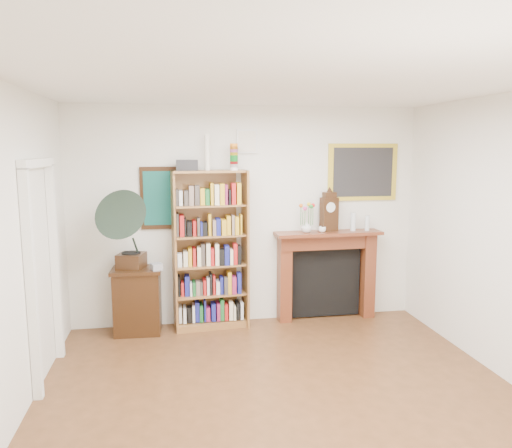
{
  "coord_description": "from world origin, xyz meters",
  "views": [
    {
      "loc": [
        -0.96,
        -3.82,
        2.28
      ],
      "look_at": [
        -0.04,
        1.6,
        1.43
      ],
      "focal_mm": 35.0,
      "sensor_mm": 36.0,
      "label": 1
    }
  ],
  "objects_px": {
    "bookshelf": "(210,241)",
    "mantel_clock": "(329,212)",
    "cd_stack": "(156,267)",
    "bottle_left": "(353,222)",
    "gramophone": "(129,225)",
    "side_cabinet": "(138,301)",
    "bottle_right": "(367,223)",
    "flower_vase": "(307,227)",
    "fireplace": "(326,267)",
    "teacup": "(322,229)"
  },
  "relations": [
    {
      "from": "mantel_clock",
      "to": "bottle_left",
      "type": "height_order",
      "value": "mantel_clock"
    },
    {
      "from": "flower_vase",
      "to": "gramophone",
      "type": "bearing_deg",
      "value": -174.82
    },
    {
      "from": "side_cabinet",
      "to": "gramophone",
      "type": "xyz_separation_m",
      "value": [
        -0.06,
        -0.14,
        0.96
      ]
    },
    {
      "from": "cd_stack",
      "to": "teacup",
      "type": "height_order",
      "value": "teacup"
    },
    {
      "from": "bookshelf",
      "to": "gramophone",
      "type": "bearing_deg",
      "value": -174.35
    },
    {
      "from": "fireplace",
      "to": "teacup",
      "type": "bearing_deg",
      "value": -137.72
    },
    {
      "from": "cd_stack",
      "to": "mantel_clock",
      "type": "xyz_separation_m",
      "value": [
        2.22,
        0.23,
        0.58
      ]
    },
    {
      "from": "fireplace",
      "to": "teacup",
      "type": "relative_size",
      "value": 14.72
    },
    {
      "from": "cd_stack",
      "to": "flower_vase",
      "type": "height_order",
      "value": "flower_vase"
    },
    {
      "from": "side_cabinet",
      "to": "mantel_clock",
      "type": "height_order",
      "value": "mantel_clock"
    },
    {
      "from": "side_cabinet",
      "to": "bottle_left",
      "type": "bearing_deg",
      "value": 4.78
    },
    {
      "from": "teacup",
      "to": "bookshelf",
      "type": "bearing_deg",
      "value": 179.59
    },
    {
      "from": "cd_stack",
      "to": "bottle_left",
      "type": "height_order",
      "value": "bottle_left"
    },
    {
      "from": "mantel_clock",
      "to": "flower_vase",
      "type": "distance_m",
      "value": 0.36
    },
    {
      "from": "side_cabinet",
      "to": "gramophone",
      "type": "distance_m",
      "value": 0.97
    },
    {
      "from": "mantel_clock",
      "to": "teacup",
      "type": "relative_size",
      "value": 5.33
    },
    {
      "from": "flower_vase",
      "to": "bottle_right",
      "type": "xyz_separation_m",
      "value": [
        0.83,
        0.01,
        0.03
      ]
    },
    {
      "from": "bookshelf",
      "to": "fireplace",
      "type": "relative_size",
      "value": 1.62
    },
    {
      "from": "bookshelf",
      "to": "bottle_left",
      "type": "distance_m",
      "value": 1.9
    },
    {
      "from": "bookshelf",
      "to": "teacup",
      "type": "bearing_deg",
      "value": -6.11
    },
    {
      "from": "bookshelf",
      "to": "gramophone",
      "type": "relative_size",
      "value": 2.34
    },
    {
      "from": "bookshelf",
      "to": "bottle_left",
      "type": "relative_size",
      "value": 9.58
    },
    {
      "from": "bookshelf",
      "to": "flower_vase",
      "type": "xyz_separation_m",
      "value": [
        1.25,
        0.01,
        0.14
      ]
    },
    {
      "from": "bookshelf",
      "to": "gramophone",
      "type": "distance_m",
      "value": 1.02
    },
    {
      "from": "mantel_clock",
      "to": "bookshelf",
      "type": "bearing_deg",
      "value": 168.86
    },
    {
      "from": "side_cabinet",
      "to": "teacup",
      "type": "bearing_deg",
      "value": 3.74
    },
    {
      "from": "bottle_right",
      "to": "fireplace",
      "type": "bearing_deg",
      "value": 173.08
    },
    {
      "from": "mantel_clock",
      "to": "flower_vase",
      "type": "height_order",
      "value": "mantel_clock"
    },
    {
      "from": "mantel_clock",
      "to": "bottle_right",
      "type": "height_order",
      "value": "mantel_clock"
    },
    {
      "from": "cd_stack",
      "to": "bottle_left",
      "type": "bearing_deg",
      "value": 4.99
    },
    {
      "from": "bookshelf",
      "to": "mantel_clock",
      "type": "relative_size",
      "value": 4.48
    },
    {
      "from": "flower_vase",
      "to": "mantel_clock",
      "type": "bearing_deg",
      "value": 9.36
    },
    {
      "from": "cd_stack",
      "to": "mantel_clock",
      "type": "relative_size",
      "value": 0.23
    },
    {
      "from": "fireplace",
      "to": "teacup",
      "type": "distance_m",
      "value": 0.54
    },
    {
      "from": "side_cabinet",
      "to": "bottle_right",
      "type": "relative_size",
      "value": 4.08
    },
    {
      "from": "fireplace",
      "to": "bottle_left",
      "type": "height_order",
      "value": "bottle_left"
    },
    {
      "from": "gramophone",
      "to": "flower_vase",
      "type": "height_order",
      "value": "gramophone"
    },
    {
      "from": "side_cabinet",
      "to": "mantel_clock",
      "type": "bearing_deg",
      "value": 5.29
    },
    {
      "from": "teacup",
      "to": "bottle_left",
      "type": "xyz_separation_m",
      "value": [
        0.44,
        0.06,
        0.08
      ]
    },
    {
      "from": "cd_stack",
      "to": "bottle_left",
      "type": "distance_m",
      "value": 2.6
    },
    {
      "from": "bottle_right",
      "to": "flower_vase",
      "type": "bearing_deg",
      "value": -179.27
    },
    {
      "from": "gramophone",
      "to": "bottle_left",
      "type": "xyz_separation_m",
      "value": [
        2.86,
        0.24,
        -0.06
      ]
    },
    {
      "from": "gramophone",
      "to": "teacup",
      "type": "bearing_deg",
      "value": 21.22
    },
    {
      "from": "side_cabinet",
      "to": "fireplace",
      "type": "height_order",
      "value": "fireplace"
    },
    {
      "from": "side_cabinet",
      "to": "teacup",
      "type": "height_order",
      "value": "teacup"
    },
    {
      "from": "mantel_clock",
      "to": "bottle_right",
      "type": "xyz_separation_m",
      "value": [
        0.51,
        -0.04,
        -0.15
      ]
    },
    {
      "from": "flower_vase",
      "to": "bottle_right",
      "type": "relative_size",
      "value": 0.74
    },
    {
      "from": "side_cabinet",
      "to": "cd_stack",
      "type": "xyz_separation_m",
      "value": [
        0.24,
        -0.12,
        0.45
      ]
    },
    {
      "from": "teacup",
      "to": "fireplace",
      "type": "bearing_deg",
      "value": 43.96
    },
    {
      "from": "cd_stack",
      "to": "bottle_right",
      "type": "relative_size",
      "value": 0.6
    }
  ]
}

